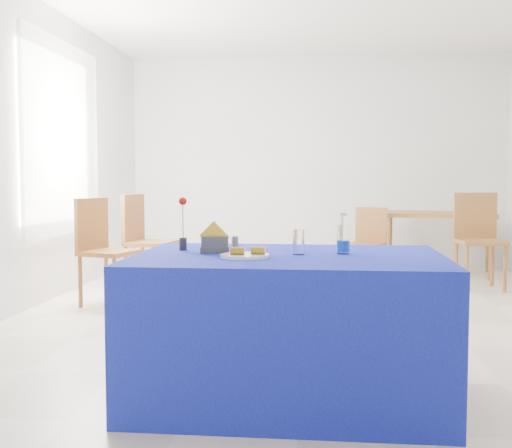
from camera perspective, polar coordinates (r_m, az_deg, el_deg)
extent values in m
plane|color=beige|center=(5.33, 4.78, -8.49)|extent=(7.00, 7.00, 0.00)
plane|color=silver|center=(8.71, 5.33, 5.61)|extent=(5.00, 0.00, 5.00)
plane|color=silver|center=(1.73, 2.51, 12.24)|extent=(5.00, 0.00, 5.00)
plane|color=silver|center=(5.83, -20.69, 6.18)|extent=(0.00, 7.00, 7.00)
cube|color=white|center=(6.55, -17.32, 7.30)|extent=(0.04, 1.50, 1.60)
cube|color=white|center=(6.52, -16.75, 7.33)|extent=(0.04, 1.75, 1.85)
cylinder|color=white|center=(3.23, -1.00, -2.84)|extent=(0.25, 0.25, 0.01)
cylinder|color=white|center=(3.35, 3.81, -1.61)|extent=(0.06, 0.06, 0.13)
cylinder|color=gray|center=(3.50, -1.91, -1.74)|extent=(0.03, 0.03, 0.08)
cylinder|color=slate|center=(3.44, -1.82, -1.83)|extent=(0.03, 0.03, 0.08)
cube|color=#101993|center=(3.41, 2.87, -9.10)|extent=(1.60, 1.10, 0.76)
cylinder|color=silver|center=(3.41, 7.76, -1.37)|extent=(0.06, 0.06, 0.15)
cylinder|color=blue|center=(3.42, 7.75, -1.96)|extent=(0.07, 0.07, 0.06)
cylinder|color=white|center=(3.40, 7.78, 0.30)|extent=(0.03, 0.03, 0.05)
cylinder|color=silver|center=(3.40, 7.78, 0.85)|extent=(0.03, 0.03, 0.01)
cube|color=#3C3C41|center=(3.42, -3.70, -2.31)|extent=(0.16, 0.09, 0.03)
cube|color=#3A3B3F|center=(3.39, -3.70, -1.89)|extent=(0.14, 0.03, 0.09)
cube|color=#393A3E|center=(3.44, -3.70, -1.81)|extent=(0.14, 0.03, 0.09)
cube|color=yellow|center=(3.41, -3.70, -1.10)|extent=(0.16, 0.02, 0.16)
cylinder|color=#242429|center=(3.57, -6.50, -1.78)|extent=(0.04, 0.04, 0.07)
cylinder|color=#19641D|center=(3.56, -6.51, 0.07)|extent=(0.01, 0.01, 0.22)
sphere|color=red|center=(3.55, -6.53, 2.03)|extent=(0.05, 0.05, 0.05)
cube|color=olive|center=(8.05, 15.88, 0.84)|extent=(1.47, 1.09, 0.05)
cylinder|color=brown|center=(7.77, 11.34, -1.97)|extent=(0.06, 0.06, 0.71)
cylinder|color=brown|center=(7.74, 20.21, -2.16)|extent=(0.06, 0.06, 0.71)
cylinder|color=brown|center=(8.46, 11.82, -1.49)|extent=(0.06, 0.06, 0.71)
cylinder|color=olive|center=(8.44, 19.96, -1.66)|extent=(0.06, 0.06, 0.71)
cylinder|color=brown|center=(7.35, 8.28, -3.50)|extent=(0.03, 0.03, 0.40)
cylinder|color=brown|center=(7.26, 10.67, -3.62)|extent=(0.03, 0.03, 0.40)
cylinder|color=brown|center=(7.65, 9.01, -3.22)|extent=(0.03, 0.03, 0.40)
cylinder|color=brown|center=(7.56, 11.31, -3.33)|extent=(0.03, 0.03, 0.40)
cube|color=brown|center=(7.43, 9.84, -1.80)|extent=(0.47, 0.47, 0.04)
cube|color=brown|center=(7.57, 10.21, -0.05)|extent=(0.36, 0.16, 0.41)
cylinder|color=brown|center=(6.88, 18.22, -3.80)|extent=(0.04, 0.04, 0.48)
cylinder|color=brown|center=(7.00, 21.27, -3.75)|extent=(0.04, 0.04, 0.48)
cylinder|color=brown|center=(7.25, 17.36, -3.40)|extent=(0.04, 0.04, 0.48)
cylinder|color=brown|center=(7.36, 20.27, -3.35)|extent=(0.04, 0.04, 0.48)
cube|color=brown|center=(7.09, 19.33, -1.50)|extent=(0.48, 0.48, 0.04)
cube|color=brown|center=(7.27, 18.90, 0.72)|extent=(0.45, 0.07, 0.49)
cylinder|color=brown|center=(5.76, -12.46, -5.26)|extent=(0.04, 0.04, 0.47)
cylinder|color=brown|center=(6.06, -10.33, -4.77)|extent=(0.04, 0.04, 0.47)
cylinder|color=brown|center=(5.99, -15.35, -4.95)|extent=(0.04, 0.04, 0.47)
cylinder|color=brown|center=(6.28, -13.17, -4.50)|extent=(0.04, 0.04, 0.47)
cube|color=brown|center=(5.99, -12.86, -2.50)|extent=(0.55, 0.55, 0.04)
cube|color=brown|center=(6.09, -14.39, 0.00)|extent=(0.18, 0.43, 0.48)
cylinder|color=brown|center=(6.49, -8.49, -4.14)|extent=(0.04, 0.04, 0.48)
cylinder|color=brown|center=(6.84, -7.15, -3.71)|extent=(0.04, 0.04, 0.48)
cylinder|color=brown|center=(6.66, -11.48, -3.97)|extent=(0.04, 0.04, 0.48)
cylinder|color=brown|center=(7.00, -10.02, -3.57)|extent=(0.04, 0.04, 0.48)
cube|color=brown|center=(6.71, -9.31, -1.69)|extent=(0.52, 0.52, 0.04)
cube|color=brown|center=(6.78, -10.87, 0.55)|extent=(0.12, 0.45, 0.49)
cylinder|color=gold|center=(3.21, -1.68, -2.40)|extent=(0.08, 0.05, 0.04)
cylinder|color=beige|center=(3.21, -1.05, -2.40)|extent=(0.01, 0.03, 0.03)
cylinder|color=gold|center=(3.23, 0.18, -2.36)|extent=(0.07, 0.04, 0.04)
cylinder|color=beige|center=(3.23, 0.81, -2.37)|extent=(0.01, 0.03, 0.03)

